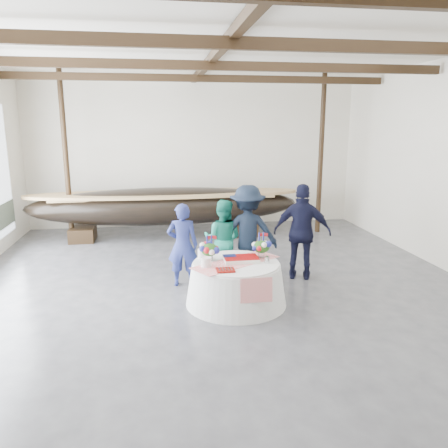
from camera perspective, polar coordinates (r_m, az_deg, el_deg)
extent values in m
cube|color=#3D3D42|center=(8.26, -0.08, -9.27)|extent=(10.00, 12.00, 0.01)
cube|color=silver|center=(13.64, -3.93, 9.25)|extent=(10.00, 0.02, 4.50)
cube|color=silver|center=(2.13, 25.71, -12.71)|extent=(10.00, 0.02, 4.50)
cube|color=white|center=(7.77, -0.09, 23.16)|extent=(10.00, 12.00, 0.01)
cube|color=black|center=(6.75, 1.29, 22.55)|extent=(9.80, 0.12, 0.18)
cube|color=black|center=(9.20, -1.58, 19.98)|extent=(9.80, 0.12, 0.18)
cube|color=black|center=(11.67, -3.20, 18.47)|extent=(9.80, 0.12, 0.18)
cube|color=black|center=(7.75, -0.09, 22.28)|extent=(0.15, 11.76, 0.15)
cylinder|color=black|center=(12.28, -19.95, 8.11)|extent=(0.14, 0.14, 4.50)
cylinder|color=black|center=(12.92, 12.54, 8.77)|extent=(0.14, 0.14, 4.50)
cube|color=black|center=(12.54, -17.96, -1.22)|extent=(0.66, 0.84, 0.38)
cube|color=black|center=(12.61, 2.65, -0.52)|extent=(0.66, 0.84, 0.38)
ellipsoid|color=black|center=(12.23, -7.72, 2.32)|extent=(7.51, 1.50, 1.03)
cube|color=#9E7A4C|center=(12.18, -7.76, 3.62)|extent=(6.00, 0.99, 0.06)
cone|color=silver|center=(7.77, 1.58, -7.82)|extent=(1.78, 1.78, 0.73)
cylinder|color=silver|center=(7.65, 1.60, -5.18)|extent=(1.51, 1.51, 0.04)
cube|color=red|center=(7.64, 1.60, -5.02)|extent=(1.69, 1.33, 0.01)
cube|color=white|center=(7.69, 2.23, -4.64)|extent=(0.60, 0.40, 0.07)
cylinder|color=white|center=(7.40, -2.37, -5.00)|extent=(0.18, 0.18, 0.16)
cylinder|color=white|center=(7.84, -2.80, -3.90)|extent=(0.18, 0.18, 0.17)
cube|color=maroon|center=(7.20, 0.19, -6.04)|extent=(0.30, 0.24, 0.03)
cone|color=silver|center=(7.62, 5.64, -4.68)|extent=(0.09, 0.09, 0.12)
imported|color=navy|center=(8.53, -5.43, -2.75)|extent=(0.65, 0.48, 1.65)
imported|color=#1B8B72|center=(8.91, -0.16, -2.02)|extent=(0.97, 0.88, 1.64)
imported|color=black|center=(8.91, 3.07, -1.07)|extent=(1.32, 0.86, 1.93)
imported|color=black|center=(8.98, 10.18, -1.05)|extent=(1.25, 0.85, 1.96)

